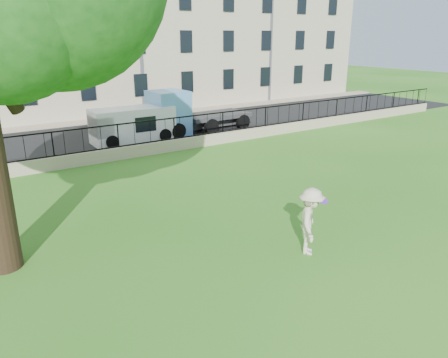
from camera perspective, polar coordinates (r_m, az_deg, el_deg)
ground at (r=12.01m, az=7.86°, el=-10.59°), size 120.00×120.00×0.00m
retaining_wall at (r=21.69m, az=-13.50°, el=3.30°), size 50.00×0.40×0.60m
iron_railing at (r=21.49m, az=-13.67°, el=5.50°), size 50.00×0.05×1.13m
street at (r=26.11m, az=-17.14°, el=4.87°), size 60.00×9.00×0.01m
sidewalk at (r=31.02m, az=-20.04°, el=6.74°), size 60.00×1.40×0.12m
building_row at (r=36.03m, az=-23.70°, el=18.85°), size 56.40×10.40×13.80m
man at (r=12.16m, az=11.22°, el=-5.45°), size 1.36×1.36×1.89m
frisbee at (r=12.49m, az=12.81°, el=-2.78°), size 0.34×0.33×0.12m
white_van at (r=25.02m, az=-11.82°, el=6.95°), size 4.55×1.84×1.90m
blue_truck at (r=27.22m, az=-3.28°, el=9.00°), size 6.33×2.45×2.62m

